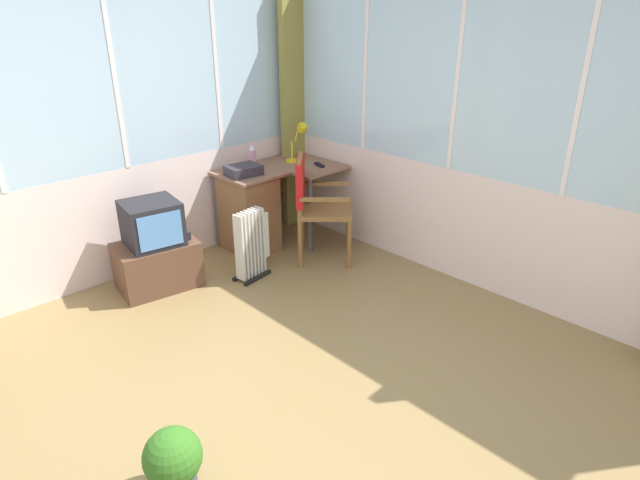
{
  "coord_description": "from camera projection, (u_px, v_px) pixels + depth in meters",
  "views": [
    {
      "loc": [
        -1.37,
        -1.82,
        2.18
      ],
      "look_at": [
        0.96,
        0.56,
        0.7
      ],
      "focal_mm": 29.76,
      "sensor_mm": 36.0,
      "label": 1
    }
  ],
  "objects": [
    {
      "name": "curtain_corner",
      "position": [
        295.0,
        111.0,
        5.36
      ],
      "size": [
        0.33,
        0.07,
        2.4
      ],
      "primitive_type": "cube",
      "rotation": [
        0.0,
        0.0,
        -0.0
      ],
      "color": "olive",
      "rests_on": "ground"
    },
    {
      "name": "wooden_armchair",
      "position": [
        311.0,
        196.0,
        4.77
      ],
      "size": [
        0.68,
        0.68,
        0.96
      ],
      "color": "brown",
      "rests_on": "ground"
    },
    {
      "name": "desk",
      "position": [
        252.0,
        208.0,
        5.06
      ],
      "size": [
        1.11,
        0.8,
        0.76
      ],
      "color": "#855E47",
      "rests_on": "ground"
    },
    {
      "name": "tv_remote",
      "position": [
        319.0,
        165.0,
        5.12
      ],
      "size": [
        0.09,
        0.16,
        0.02
      ],
      "primitive_type": "cube",
      "rotation": [
        0.0,
        0.0,
        -0.33
      ],
      "color": "black",
      "rests_on": "desk"
    },
    {
      "name": "north_window_panel",
      "position": [
        62.0,
        140.0,
        4.0
      ],
      "size": [
        4.68,
        0.07,
        2.5
      ],
      "color": "silver",
      "rests_on": "ground"
    },
    {
      "name": "space_heater",
      "position": [
        252.0,
        244.0,
        4.54
      ],
      "size": [
        0.36,
        0.21,
        0.62
      ],
      "color": "silver",
      "rests_on": "ground"
    },
    {
      "name": "tv_on_stand",
      "position": [
        156.0,
        250.0,
        4.37
      ],
      "size": [
        0.7,
        0.54,
        0.76
      ],
      "color": "brown",
      "rests_on": "ground"
    },
    {
      "name": "ground",
      "position": [
        268.0,
        437.0,
        2.96
      ],
      "size": [
        5.68,
        5.69,
        0.06
      ],
      "primitive_type": "cube",
      "color": "olive"
    },
    {
      "name": "east_window_panel",
      "position": [
        508.0,
        141.0,
        3.96
      ],
      "size": [
        0.07,
        4.69,
        2.5
      ],
      "color": "silver",
      "rests_on": "ground"
    },
    {
      "name": "desk_lamp",
      "position": [
        301.0,
        136.0,
        5.17
      ],
      "size": [
        0.24,
        0.21,
        0.39
      ],
      "color": "yellow",
      "rests_on": "desk"
    },
    {
      "name": "spray_bottle",
      "position": [
        252.0,
        156.0,
        5.07
      ],
      "size": [
        0.06,
        0.06,
        0.22
      ],
      "color": "#E298BA",
      "rests_on": "desk"
    },
    {
      "name": "potted_plant",
      "position": [
        174.0,
        462.0,
        2.51
      ],
      "size": [
        0.28,
        0.28,
        0.38
      ],
      "color": "#3D4D4E",
      "rests_on": "ground"
    },
    {
      "name": "paper_tray",
      "position": [
        243.0,
        170.0,
        4.83
      ],
      "size": [
        0.32,
        0.26,
        0.09
      ],
      "primitive_type": "cube",
      "rotation": [
        0.0,
        0.0,
        -0.11
      ],
      "color": "#2D2B32",
      "rests_on": "desk"
    }
  ]
}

